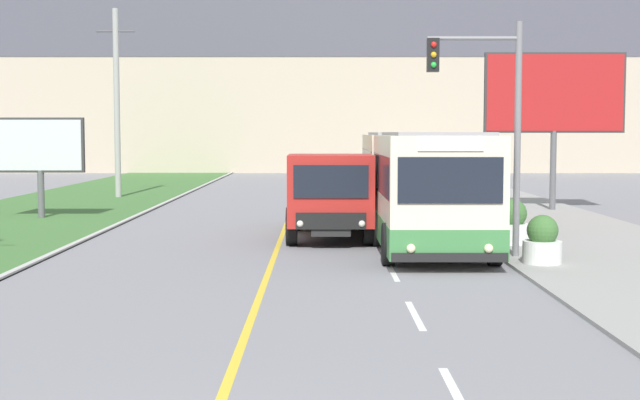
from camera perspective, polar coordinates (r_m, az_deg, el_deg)
The scene contains 9 objects.
apartment_block_background at distance 72.65m, azimuth -0.81°, elevation 11.86°, with size 80.00×8.04×25.23m.
city_bus at distance 25.76m, azimuth 6.39°, elevation 0.94°, with size 2.74×12.89×3.09m.
dump_truck at distance 25.44m, azimuth 0.76°, elevation 0.24°, with size 2.43×6.52×2.48m.
utility_pole_far at distance 43.42m, azimuth -12.77°, elevation 6.10°, with size 1.80×0.28×8.91m.
traffic_light_mast at distance 21.91m, azimuth 10.98°, elevation 5.76°, with size 2.28×0.32×5.74m.
billboard_large at distance 35.95m, azimuth 14.89°, elevation 6.42°, with size 5.46×0.24×6.18m.
billboard_small at distance 33.45m, azimuth -17.38°, elevation 3.16°, with size 3.17×0.24×3.62m.
planter_round_near at distance 21.09m, azimuth 14.15°, elevation -2.62°, with size 0.89×0.89×1.12m.
planter_round_second at distance 24.67m, azimuth 12.28°, elevation -1.50°, with size 1.01×1.01×1.22m.
Camera 1 is at (1.14, -7.05, 3.08)m, focal length 50.00 mm.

